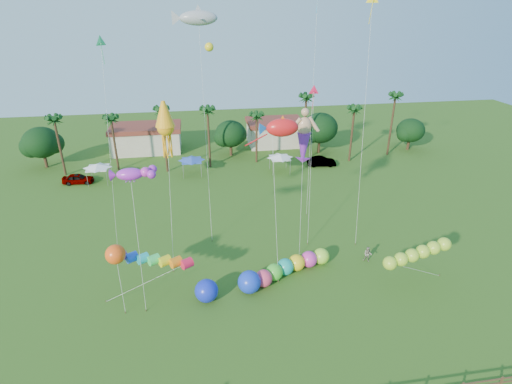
{
  "coord_description": "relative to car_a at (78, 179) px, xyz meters",
  "views": [
    {
      "loc": [
        -5.19,
        -22.78,
        24.61
      ],
      "look_at": [
        0.0,
        10.0,
        9.0
      ],
      "focal_mm": 28.0,
      "sensor_mm": 36.0,
      "label": 1
    }
  ],
  "objects": [
    {
      "name": "tree_line",
      "position": [
        26.71,
        7.81,
        3.51
      ],
      "size": [
        69.46,
        8.91,
        11.0
      ],
      "color": "#3A2819",
      "rests_on": "ground"
    },
    {
      "name": "car_a",
      "position": [
        0.0,
        0.0,
        0.0
      ],
      "size": [
        4.57,
        2.03,
        1.53
      ],
      "primitive_type": "imported",
      "rotation": [
        0.0,
        0.0,
        1.52
      ],
      "color": "#4C4C54",
      "rests_on": "ground"
    },
    {
      "name": "merman_kite",
      "position": [
        29.29,
        -19.71,
        10.89
      ],
      "size": [
        2.86,
        5.76,
        14.51
      ],
      "color": "tan",
      "rests_on": "ground"
    },
    {
      "name": "caterpillar_inflatable",
      "position": [
        25.52,
        -27.41,
        0.15
      ],
      "size": [
        10.34,
        5.66,
        2.18
      ],
      "rotation": [
        0.0,
        0.0,
        0.41
      ],
      "color": "#E13B62",
      "rests_on": "ground"
    },
    {
      "name": "blue_ball",
      "position": [
        18.03,
        -29.66,
        0.31
      ],
      "size": [
        2.14,
        2.14,
        2.14
      ],
      "primitive_type": "sphere",
      "color": "#1629CB",
      "rests_on": "ground"
    },
    {
      "name": "delta_kite_yellow",
      "position": [
        35.55,
        -19.02,
        23.96
      ],
      "size": [
        1.35,
        4.39,
        25.8
      ],
      "color": "yellow",
      "rests_on": "ground"
    },
    {
      "name": "lobster_kite",
      "position": [
        12.35,
        -26.9,
        11.01
      ],
      "size": [
        4.11,
        4.76,
        12.52
      ],
      "color": "#AD27C6",
      "rests_on": "ground"
    },
    {
      "name": "tent_row",
      "position": [
        17.14,
        0.15,
        1.99
      ],
      "size": [
        31.0,
        4.0,
        0.6
      ],
      "color": "white",
      "rests_on": "ground"
    },
    {
      "name": "spectator_b",
      "position": [
        35.05,
        -26.13,
        0.09
      ],
      "size": [
        1.05,
        0.99,
        1.72
      ],
      "primitive_type": "imported",
      "rotation": [
        0.0,
        0.0,
        -0.56
      ],
      "color": "gray",
      "rests_on": "ground"
    },
    {
      "name": "squid_kite",
      "position": [
        15.19,
        -20.78,
        13.17
      ],
      "size": [
        2.34,
        5.24,
        16.6
      ],
      "color": "#FFA314",
      "rests_on": "ground"
    },
    {
      "name": "buildings_row",
      "position": [
        20.05,
        13.82,
        1.24
      ],
      "size": [
        35.0,
        7.0,
        4.0
      ],
      "color": "beige",
      "rests_on": "ground"
    },
    {
      "name": "fish_kite",
      "position": [
        26.0,
        -23.79,
        13.51
      ],
      "size": [
        4.82,
        5.9,
        15.24
      ],
      "color": "red",
      "rests_on": "ground"
    },
    {
      "name": "delta_kite_green",
      "position": [
        9.69,
        -17.01,
        20.28
      ],
      "size": [
        1.56,
        4.02,
        22.04
      ],
      "color": "#2DC271",
      "rests_on": "ground"
    },
    {
      "name": "shark_kite",
      "position": [
        19.09,
        -14.16,
        22.61
      ],
      "size": [
        5.37,
        6.75,
        24.31
      ],
      "color": "#979CA5",
      "rests_on": "ground"
    },
    {
      "name": "car_b",
      "position": [
        38.63,
        1.26,
        0.02
      ],
      "size": [
        4.9,
        2.17,
        1.56
      ],
      "primitive_type": "imported",
      "rotation": [
        0.0,
        0.0,
        1.46
      ],
      "color": "#4C4C54",
      "rests_on": "ground"
    },
    {
      "name": "ground",
      "position": [
        23.14,
        -36.18,
        -0.76
      ],
      "size": [
        160.0,
        160.0,
        0.0
      ],
      "primitive_type": "plane",
      "color": "#285116",
      "rests_on": "ground"
    },
    {
      "name": "delta_kite_red",
      "position": [
        30.79,
        -17.38,
        15.27
      ],
      "size": [
        1.74,
        4.92,
        16.89
      ],
      "color": "#D81844",
      "rests_on": "ground"
    },
    {
      "name": "orange_ball_kite",
      "position": [
        10.45,
        -28.51,
        4.28
      ],
      "size": [
        2.1,
        2.86,
        5.92
      ],
      "color": "#FF5414",
      "rests_on": "ground"
    },
    {
      "name": "rainbow_tube",
      "position": [
        14.72,
        -28.46,
        2.65
      ],
      "size": [
        9.27,
        3.2,
        3.89
      ],
      "color": "red",
      "rests_on": "ground"
    },
    {
      "name": "green_worm",
      "position": [
        34.95,
        -30.76,
        2.23
      ],
      "size": [
        9.87,
        2.73,
        3.77
      ],
      "color": "#A4D22E",
      "rests_on": "ground"
    }
  ]
}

